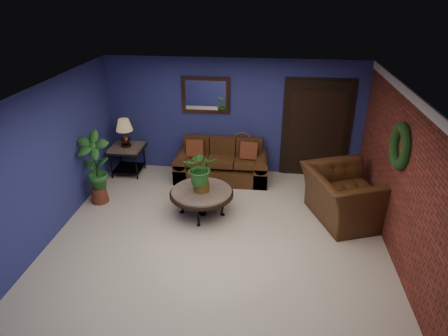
# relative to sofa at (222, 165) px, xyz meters

# --- Properties ---
(floor) EXTENTS (5.50, 5.50, 0.00)m
(floor) POSITION_rel_sofa_xyz_m (0.21, -2.07, -0.29)
(floor) COLOR beige
(floor) RESTS_ON ground
(wall_back) EXTENTS (5.50, 0.04, 2.50)m
(wall_back) POSITION_rel_sofa_xyz_m (0.21, 0.43, 0.96)
(wall_back) COLOR navy
(wall_back) RESTS_ON ground
(wall_left) EXTENTS (0.04, 5.00, 2.50)m
(wall_left) POSITION_rel_sofa_xyz_m (-2.54, -2.07, 0.96)
(wall_left) COLOR navy
(wall_left) RESTS_ON ground
(wall_right_brick) EXTENTS (0.04, 5.00, 2.50)m
(wall_right_brick) POSITION_rel_sofa_xyz_m (2.96, -2.07, 0.96)
(wall_right_brick) COLOR maroon
(wall_right_brick) RESTS_ON ground
(ceiling) EXTENTS (5.50, 5.00, 0.02)m
(ceiling) POSITION_rel_sofa_xyz_m (0.21, -2.07, 2.21)
(ceiling) COLOR white
(ceiling) RESTS_ON wall_back
(crown_molding) EXTENTS (0.03, 5.00, 0.14)m
(crown_molding) POSITION_rel_sofa_xyz_m (2.93, -2.07, 2.14)
(crown_molding) COLOR white
(crown_molding) RESTS_ON wall_right_brick
(wall_mirror) EXTENTS (1.02, 0.06, 0.77)m
(wall_mirror) POSITION_rel_sofa_xyz_m (-0.39, 0.39, 1.43)
(wall_mirror) COLOR #462815
(wall_mirror) RESTS_ON wall_back
(closet_door) EXTENTS (1.44, 0.06, 2.18)m
(closet_door) POSITION_rel_sofa_xyz_m (1.96, 0.40, 0.76)
(closet_door) COLOR black
(closet_door) RESTS_ON wall_back
(wreath) EXTENTS (0.16, 0.72, 0.72)m
(wreath) POSITION_rel_sofa_xyz_m (2.90, -2.02, 1.41)
(wreath) COLOR black
(wreath) RESTS_ON wall_right_brick
(sofa) EXTENTS (1.97, 0.85, 0.88)m
(sofa) POSITION_rel_sofa_xyz_m (0.00, 0.00, 0.00)
(sofa) COLOR #492A14
(sofa) RESTS_ON ground
(coffee_table) EXTENTS (1.15, 1.15, 0.50)m
(coffee_table) POSITION_rel_sofa_xyz_m (-0.19, -1.54, 0.15)
(coffee_table) COLOR #58514D
(coffee_table) RESTS_ON ground
(end_table) EXTENTS (0.71, 0.71, 0.65)m
(end_table) POSITION_rel_sofa_xyz_m (-2.09, -0.02, 0.21)
(end_table) COLOR #58514D
(end_table) RESTS_ON ground
(table_lamp) EXTENTS (0.36, 0.36, 0.59)m
(table_lamp) POSITION_rel_sofa_xyz_m (-2.09, -0.02, 0.74)
(table_lamp) COLOR #462815
(table_lamp) RESTS_ON end_table
(side_chair) EXTENTS (0.47, 0.47, 1.01)m
(side_chair) POSITION_rel_sofa_xyz_m (0.40, 0.05, 0.28)
(side_chair) COLOR brown
(side_chair) RESTS_ON ground
(armchair) EXTENTS (1.64, 1.74, 0.91)m
(armchair) POSITION_rel_sofa_xyz_m (2.36, -1.37, 0.17)
(armchair) COLOR #492A14
(armchair) RESTS_ON ground
(coffee_plant) EXTENTS (0.64, 0.57, 0.78)m
(coffee_plant) POSITION_rel_sofa_xyz_m (-0.19, -1.54, 0.64)
(coffee_plant) COLOR brown
(coffee_plant) RESTS_ON coffee_table
(floor_plant) EXTENTS (0.40, 0.35, 0.79)m
(floor_plant) POSITION_rel_sofa_xyz_m (2.56, -0.35, 0.12)
(floor_plant) COLOR brown
(floor_plant) RESTS_ON ground
(tall_plant) EXTENTS (0.64, 0.45, 1.43)m
(tall_plant) POSITION_rel_sofa_xyz_m (-2.24, -1.30, 0.48)
(tall_plant) COLOR brown
(tall_plant) RESTS_ON ground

